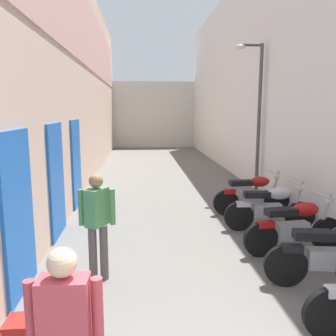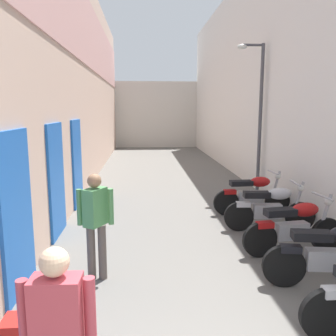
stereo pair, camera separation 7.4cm
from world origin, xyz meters
name	(u,v)px [view 1 (the left image)]	position (x,y,z in m)	size (l,w,h in m)	color
ground_plane	(173,194)	(0.00, 8.77, 0.00)	(37.54, 37.54, 0.00)	#66635E
building_left	(82,80)	(-2.80, 10.71, 3.41)	(0.45, 21.54, 6.76)	beige
building_right	(250,77)	(2.81, 10.77, 3.52)	(0.45, 21.54, 7.04)	silver
building_far_end	(153,115)	(0.00, 22.54, 2.10)	(8.21, 2.00, 4.19)	beige
motorcycle_third	(333,254)	(1.67, 3.15, 0.50)	(1.84, 0.58, 1.04)	black
motorcycle_fourth	(296,226)	(1.67, 4.33, 0.50)	(1.85, 0.58, 1.04)	black
motorcycle_fifth	(270,207)	(1.67, 5.49, 0.50)	(1.85, 0.58, 1.04)	black
motorcycle_sixth	(252,193)	(1.67, 6.65, 0.50)	(1.85, 0.58, 1.04)	black
pedestrian_mid_alley	(97,219)	(-1.59, 3.67, 0.92)	(0.52, 0.39, 1.57)	#564C47
plastic_crate	(27,331)	(-2.19, 2.28, 0.14)	(0.44, 0.32, 0.28)	red
street_lamp	(256,107)	(2.36, 8.66, 2.51)	(0.79, 0.18, 4.25)	#47474C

